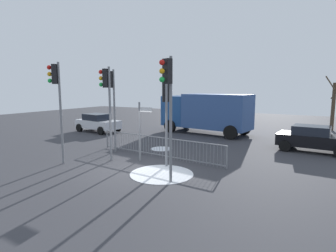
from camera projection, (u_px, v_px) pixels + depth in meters
The scene contains 14 objects.
ground_plane at pixel (131, 168), 12.61m from camera, with size 60.00×60.00×0.00m, color #38383D.
traffic_light_mid_right at pixel (57, 90), 12.83m from camera, with size 0.50×0.43×4.78m.
traffic_light_rear_right at pixel (107, 93), 13.44m from camera, with size 0.54×0.38×4.61m.
traffic_light_rear_left at pixel (111, 92), 15.30m from camera, with size 0.48×0.45×4.60m.
traffic_light_foreground_right at pixel (166, 103), 12.59m from camera, with size 0.45×0.48×3.98m.
traffic_light_foreground_left at pixel (168, 91), 10.14m from camera, with size 0.38×0.55×4.76m.
direction_sign_post at pixel (141, 128), 13.62m from camera, with size 0.79×0.09×2.92m.
pedestrian_guard_railing at pixel (158, 147), 14.51m from camera, with size 7.66×0.61×1.07m.
car_black_near at pixel (313, 138), 15.70m from camera, with size 3.89×2.10×1.47m.
car_white_mid at pixel (98, 122), 22.68m from camera, with size 3.96×2.27×1.47m.
delivery_truck at pixel (206, 112), 21.65m from camera, with size 7.28×3.41×3.10m.
bare_tree_left at pixel (334, 104), 23.08m from camera, with size 1.64×1.31×5.18m.
snow_patch_kerb at pixel (162, 174), 11.73m from camera, with size 2.69×2.69×0.01m, color white.
snow_patch_island at pixel (162, 149), 16.46m from camera, with size 1.28×1.28×0.01m, color white.
Camera 1 is at (7.60, -9.72, 3.65)m, focal length 29.69 mm.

